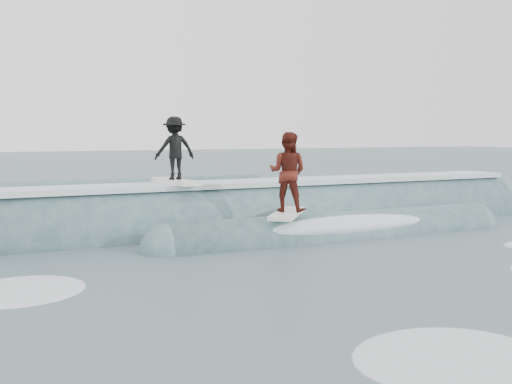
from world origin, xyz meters
name	(u,v)px	position (x,y,z in m)	size (l,w,h in m)	color
ground	(404,292)	(0.00, 0.00, 0.00)	(160.00, 160.00, 0.00)	#3F545C
breaking_wave	(256,228)	(0.28, 6.64, 0.04)	(20.49, 4.02, 2.49)	#36545B
surfer_black	(175,151)	(-1.86, 6.99, 2.15)	(1.08, 2.06, 1.73)	white
surfer_red	(288,175)	(0.30, 4.79, 1.61)	(1.68, 1.91, 2.01)	white
whitewater	(470,286)	(1.25, -0.18, 0.00)	(14.53, 6.96, 0.10)	white
far_swells	(86,195)	(-2.73, 17.65, 0.00)	(40.49, 8.65, 0.80)	#36545B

